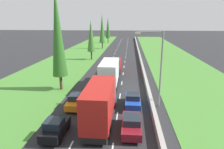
# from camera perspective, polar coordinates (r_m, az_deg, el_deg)

# --- Properties ---
(ground_plane) EXTENTS (300.00, 300.00, 0.00)m
(ground_plane) POSITION_cam_1_polar(r_m,az_deg,el_deg) (59.84, 2.24, 5.43)
(ground_plane) COLOR #28282B
(ground_plane) RESTS_ON ground
(grass_verge_left) EXTENTS (14.00, 140.00, 0.04)m
(grass_verge_left) POSITION_cam_1_polar(r_m,az_deg,el_deg) (61.78, -9.61, 5.56)
(grass_verge_left) COLOR #478433
(grass_verge_left) RESTS_ON ground
(grass_verge_right) EXTENTS (14.00, 140.00, 0.04)m
(grass_verge_right) POSITION_cam_1_polar(r_m,az_deg,el_deg) (60.84, 15.92, 5.04)
(grass_verge_right) COLOR #478433
(grass_verge_right) RESTS_ON ground
(median_barrier) EXTENTS (0.44, 120.00, 0.85)m
(median_barrier) POSITION_cam_1_polar(r_m,az_deg,el_deg) (59.76, 7.74, 5.71)
(median_barrier) COLOR #9E9B93
(median_barrier) RESTS_ON ground
(lane_markings) EXTENTS (3.64, 116.00, 0.01)m
(lane_markings) POSITION_cam_1_polar(r_m,az_deg,el_deg) (59.84, 2.24, 5.44)
(lane_markings) COLOR white
(lane_markings) RESTS_ON ground
(red_box_truck_centre_lane) EXTENTS (2.46, 9.40, 4.18)m
(red_box_truck_centre_lane) POSITION_cam_1_polar(r_m,az_deg,el_deg) (20.41, -3.23, -7.73)
(red_box_truck_centre_lane) COLOR black
(red_box_truck_centre_lane) RESTS_ON ground
(white_box_truck_centre_lane) EXTENTS (2.46, 9.40, 4.18)m
(white_box_truck_centre_lane) POSITION_cam_1_polar(r_m,az_deg,el_deg) (31.03, -0.62, 0.37)
(white_box_truck_centre_lane) COLOR black
(white_box_truck_centre_lane) RESTS_ON ground
(maroon_sedan_right_lane) EXTENTS (1.82, 4.50, 1.64)m
(maroon_sedan_right_lane) POSITION_cam_1_polar(r_m,az_deg,el_deg) (19.23, 5.56, -13.84)
(maroon_sedan_right_lane) COLOR maroon
(maroon_sedan_right_lane) RESTS_ON ground
(red_van_centre_lane) EXTENTS (1.96, 4.90, 2.82)m
(red_van_centre_lane) POSITION_cam_1_polar(r_m,az_deg,el_deg) (39.81, 1.07, 2.53)
(red_van_centre_lane) COLOR red
(red_van_centre_lane) RESTS_ON ground
(red_sedan_centre_lane) EXTENTS (1.82, 4.50, 1.64)m
(red_sedan_centre_lane) POSITION_cam_1_polar(r_m,az_deg,el_deg) (46.22, 1.32, 3.56)
(red_sedan_centre_lane) COLOR red
(red_sedan_centre_lane) RESTS_ON ground
(black_hatchback_left_lane) EXTENTS (1.74, 3.90, 1.72)m
(black_hatchback_left_lane) POSITION_cam_1_polar(r_m,az_deg,el_deg) (19.22, -15.80, -14.33)
(black_hatchback_left_lane) COLOR black
(black_hatchback_left_lane) RESTS_ON ground
(blue_sedan_right_lane) EXTENTS (1.82, 4.50, 1.64)m
(blue_sedan_right_lane) POSITION_cam_1_polar(r_m,az_deg,el_deg) (24.56, 5.92, -7.17)
(blue_sedan_right_lane) COLOR #1E47B7
(blue_sedan_right_lane) RESTS_ON ground
(orange_sedan_left_lane) EXTENTS (1.82, 4.50, 1.64)m
(orange_sedan_left_lane) POSITION_cam_1_polar(r_m,az_deg,el_deg) (24.63, -9.99, -7.26)
(orange_sedan_left_lane) COLOR orange
(orange_sedan_left_lane) RESTS_ON ground
(poplar_tree_second) EXTENTS (2.17, 2.17, 14.70)m
(poplar_tree_second) POSITION_cam_1_polar(r_m,az_deg,el_deg) (29.73, -15.22, 11.36)
(poplar_tree_second) COLOR #4C3823
(poplar_tree_second) RESTS_ON ground
(poplar_tree_third) EXTENTS (2.05, 2.05, 10.11)m
(poplar_tree_third) POSITION_cam_1_polar(r_m,az_deg,el_deg) (52.93, -5.98, 10.75)
(poplar_tree_third) COLOR #4C3823
(poplar_tree_third) RESTS_ON ground
(poplar_tree_fourth) EXTENTS (2.10, 2.10, 12.15)m
(poplar_tree_fourth) POSITION_cam_1_polar(r_m,az_deg,el_deg) (74.09, -2.82, 12.85)
(poplar_tree_fourth) COLOR #4C3823
(poplar_tree_fourth) RESTS_ON ground
(poplar_tree_fifth) EXTENTS (2.08, 2.08, 11.25)m
(poplar_tree_fifth) POSITION_cam_1_polar(r_m,az_deg,el_deg) (93.23, -1.16, 13.06)
(poplar_tree_fifth) COLOR #4C3823
(poplar_tree_fifth) RESTS_ON ground
(street_light_mast) EXTENTS (3.20, 0.28, 9.00)m
(street_light_mast) POSITION_cam_1_polar(r_m,az_deg,el_deg) (23.71, 13.01, 2.90)
(street_light_mast) COLOR gray
(street_light_mast) RESTS_ON ground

